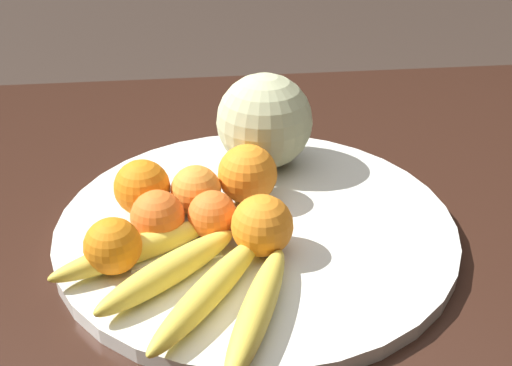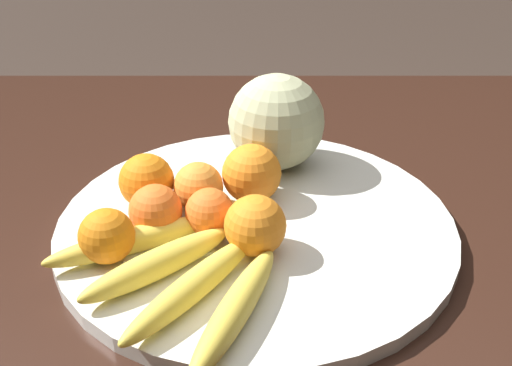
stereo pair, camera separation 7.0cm
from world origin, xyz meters
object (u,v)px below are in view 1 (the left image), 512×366
at_px(melon, 264,121).
at_px(orange_back_right, 113,246).
at_px(banana_bunch, 193,278).
at_px(orange_side_extra, 247,174).
at_px(orange_mid_center, 262,225).
at_px(orange_front_right, 158,217).
at_px(produce_tag, 175,253).
at_px(fruit_bowl, 256,224).
at_px(orange_top_small, 142,187).
at_px(orange_front_left, 196,190).
at_px(orange_back_left, 216,215).
at_px(kitchen_table, 215,286).

distance_m(melon, orange_back_right, 0.29).
height_order(banana_bunch, orange_side_extra, orange_side_extra).
bearing_deg(orange_mid_center, orange_front_right, -17.48).
bearing_deg(orange_side_extra, banana_bunch, 66.63).
height_order(orange_front_right, produce_tag, orange_front_right).
bearing_deg(orange_front_right, fruit_bowl, -165.53).
bearing_deg(orange_top_small, fruit_bowl, 166.57).
bearing_deg(orange_side_extra, melon, -109.54).
height_order(orange_front_left, orange_top_small, orange_top_small).
relative_size(banana_bunch, produce_tag, 2.48).
height_order(fruit_bowl, melon, melon).
height_order(melon, orange_front_right, melon).
height_order(orange_mid_center, orange_back_left, orange_mid_center).
height_order(kitchen_table, orange_front_left, orange_front_left).
xyz_separation_m(kitchen_table, orange_back_left, (-0.00, 0.02, 0.12)).
bearing_deg(orange_top_small, produce_tag, 111.76).
xyz_separation_m(orange_front_left, orange_side_extra, (-0.06, -0.02, 0.01)).
distance_m(kitchen_table, fruit_bowl, 0.10).
xyz_separation_m(melon, orange_side_extra, (0.03, 0.09, -0.03)).
relative_size(kitchen_table, orange_back_right, 27.17).
distance_m(kitchen_table, orange_side_extra, 0.15).
height_order(orange_mid_center, produce_tag, orange_mid_center).
xyz_separation_m(banana_bunch, orange_top_small, (0.06, -0.16, 0.02)).
bearing_deg(produce_tag, orange_back_right, 7.67).
xyz_separation_m(melon, orange_back_right, (0.19, 0.22, -0.04)).
distance_m(orange_front_left, orange_back_left, 0.06).
relative_size(melon, banana_bunch, 0.50).
bearing_deg(orange_front_left, orange_back_left, 112.20).
distance_m(fruit_bowl, orange_mid_center, 0.08).
xyz_separation_m(orange_front_right, orange_back_right, (0.05, 0.05, -0.00)).
height_order(orange_front_left, orange_side_extra, orange_side_extra).
xyz_separation_m(kitchen_table, orange_top_small, (0.08, -0.04, 0.13)).
distance_m(melon, orange_front_left, 0.15).
relative_size(melon, orange_side_extra, 1.75).
xyz_separation_m(orange_front_left, orange_back_right, (0.09, 0.10, -0.00)).
bearing_deg(orange_back_right, orange_back_left, -155.50).
relative_size(kitchen_table, orange_front_left, 26.95).
relative_size(orange_back_left, produce_tag, 0.54).
relative_size(fruit_bowl, orange_top_small, 7.01).
xyz_separation_m(orange_front_left, orange_top_small, (0.06, -0.01, 0.00)).
height_order(melon, orange_mid_center, melon).
bearing_deg(fruit_bowl, banana_bunch, 57.70).
distance_m(orange_back_left, produce_tag, 0.06).
bearing_deg(orange_top_small, orange_back_right, 77.21).
xyz_separation_m(kitchen_table, orange_back_right, (0.11, 0.07, 0.12)).
distance_m(orange_mid_center, orange_back_right, 0.16).
relative_size(orange_side_extra, produce_tag, 0.71).
height_order(kitchen_table, orange_side_extra, orange_side_extra).
relative_size(orange_mid_center, produce_tag, 0.66).
distance_m(banana_bunch, orange_front_right, 0.10).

